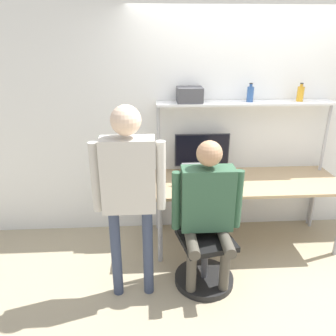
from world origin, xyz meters
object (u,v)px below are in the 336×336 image
monitor (202,152)px  person_standing (129,181)px  person_seated (208,204)px  storage_box (190,95)px  cell_phone (226,189)px  bottle_blue (250,94)px  bottle_amber (300,94)px  office_chair (203,253)px  laptop (199,181)px

monitor → person_standing: bearing=-126.9°
person_seated → storage_box: (-0.06, 0.92, 0.80)m
cell_phone → bottle_blue: (0.30, 0.47, 0.88)m
bottle_amber → office_chair: bearing=-142.1°
bottle_blue → laptop: bearing=-145.7°
office_chair → person_seated: bearing=-79.1°
person_standing → bottle_blue: bearing=39.2°
laptop → office_chair: 0.71m
cell_phone → storage_box: (-0.34, 0.47, 0.87)m
monitor → person_standing: (-0.76, -1.01, 0.11)m
cell_phone → bottle_amber: size_ratio=0.79×
bottle_amber → bottle_blue: bottle_blue is taller
monitor → cell_phone: size_ratio=4.05×
cell_phone → person_standing: 1.14m
cell_phone → bottle_amber: (0.84, 0.47, 0.88)m
cell_phone → person_seated: bearing=-121.2°
monitor → laptop: bearing=-102.6°
office_chair → bottle_blue: bottle_blue is taller
bottle_amber → bottle_blue: (-0.54, -0.00, 0.00)m
office_chair → bottle_amber: (1.13, 0.88, 1.34)m
storage_box → person_seated: bearing=-86.0°
office_chair → storage_box: storage_box is taller
monitor → bottle_blue: bearing=0.5°
person_seated → person_standing: (-0.67, -0.09, 0.28)m
office_chair → cell_phone: bearing=55.4°
laptop → office_chair: bearing=-91.2°
person_seated → bottle_blue: bottle_blue is taller
office_chair → bottle_amber: size_ratio=4.99×
monitor → cell_phone: monitor is taller
bottle_blue → cell_phone: bearing=-122.9°
cell_phone → office_chair: office_chair is taller
laptop → bottle_blue: (0.57, 0.39, 0.82)m
laptop → bottle_blue: 1.07m
laptop → storage_box: (-0.07, 0.39, 0.81)m
office_chair → bottle_blue: size_ratio=4.89×
monitor → bottle_amber: 1.21m
laptop → person_seated: (-0.00, -0.53, 0.02)m
person_seated → bottle_blue: bearing=57.9°
cell_phone → laptop: bearing=164.2°
office_chair → storage_box: size_ratio=3.60×
monitor → storage_box: size_ratio=2.30×
cell_phone → storage_box: bearing=125.7°
laptop → bottle_blue: bearing=34.3°
cell_phone → storage_box: storage_box is taller
bottle_amber → laptop: bearing=-160.6°
person_standing → cell_phone: bearing=30.0°
monitor → bottle_amber: size_ratio=3.19×
person_seated → bottle_amber: (1.12, 0.92, 0.80)m
laptop → person_standing: (-0.67, -0.62, 0.29)m
monitor → person_seated: size_ratio=0.43×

